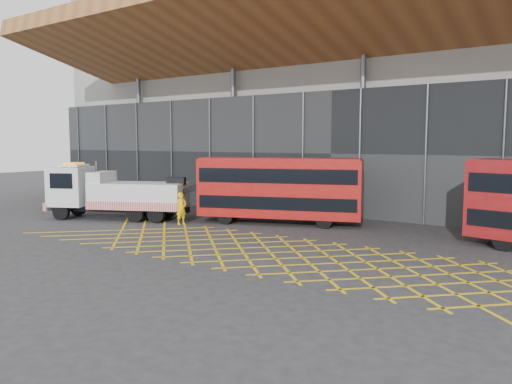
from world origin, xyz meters
The scene contains 6 objects.
ground_plane centered at (0.00, 0.00, 0.00)m, with size 120.00×120.00×0.00m, color #2C2D2F.
road_markings centered at (5.60, 0.00, 0.01)m, with size 27.96×7.16×0.01m.
construction_building centered at (1.92, 18.40, 8.98)m, with size 55.00×23.97×18.00m.
recovery_truck centered at (-8.37, 2.37, 1.63)m, with size 9.74×5.70×3.52m.
bus_towed centered at (1.04, 6.64, 2.13)m, with size 9.56×5.26×3.83m.
worker centered at (-3.50, 3.28, 0.92)m, with size 0.67×0.44×1.85m, color yellow.
Camera 1 is at (16.35, -17.62, 4.75)m, focal length 35.00 mm.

